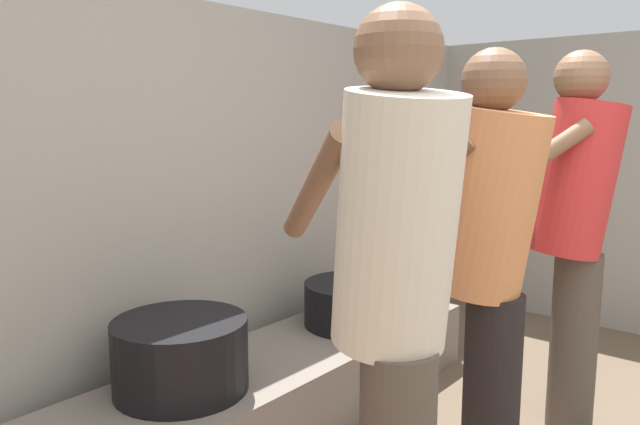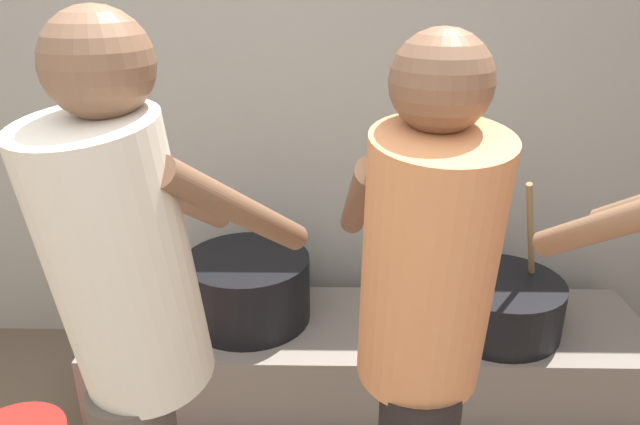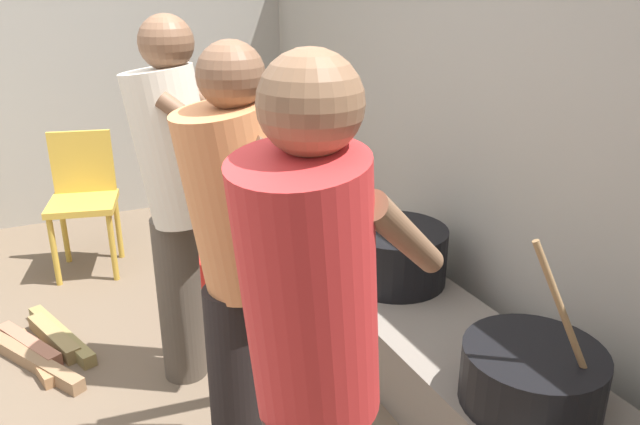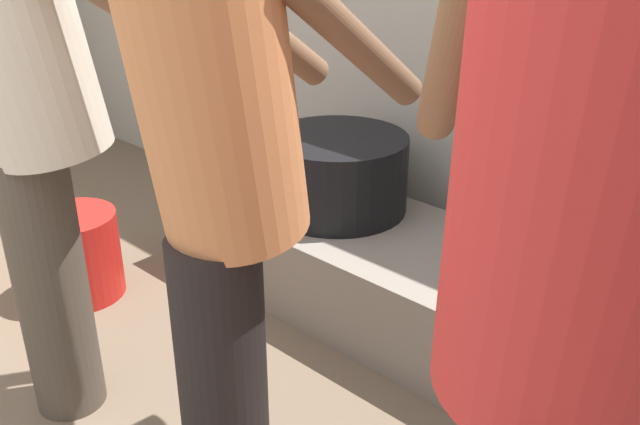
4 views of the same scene
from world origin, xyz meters
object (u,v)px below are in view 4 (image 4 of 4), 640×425
cook_in_cream_shirt (30,96)px  bucket_red_plastic (77,255)px  cooking_pot_main (608,286)px  cooking_pot_secondary (337,173)px  cook_in_red_shirt (561,302)px  cook_in_orange_shirt (221,168)px

cook_in_cream_shirt → bucket_red_plastic: cook_in_cream_shirt is taller
cooking_pot_main → cooking_pot_secondary: cooking_pot_main is taller
cook_in_red_shirt → cook_in_cream_shirt: (-1.40, 0.01, -0.00)m
cooking_pot_secondary → cook_in_cream_shirt: 1.15m
cooking_pot_main → cook_in_cream_shirt: 1.59m
cooking_pot_secondary → cook_in_orange_shirt: size_ratio=0.32×
cooking_pot_main → cook_in_orange_shirt: size_ratio=0.42×
cook_in_orange_shirt → cook_in_red_shirt: cook_in_red_shirt is taller
cook_in_orange_shirt → cook_in_cream_shirt: (-0.67, -0.05, 0.03)m
cooking_pot_secondary → bucket_red_plastic: size_ratio=1.58×
cook_in_red_shirt → cook_in_cream_shirt: cook_in_red_shirt is taller
cooking_pot_main → bucket_red_plastic: cooking_pot_main is taller
cook_in_orange_shirt → cook_in_red_shirt: size_ratio=0.97×
cook_in_orange_shirt → bucket_red_plastic: cook_in_orange_shirt is taller
bucket_red_plastic → cooking_pot_secondary: bearing=47.3°
cooking_pot_secondary → cook_in_cream_shirt: size_ratio=0.32×
cook_in_orange_shirt → cook_in_cream_shirt: bearing=-175.6°
cooking_pot_main → cook_in_red_shirt: bearing=-75.8°
bucket_red_plastic → cook_in_red_shirt: bearing=-9.4°
cooking_pot_main → bucket_red_plastic: bearing=-158.9°
cooking_pot_secondary → cook_in_red_shirt: size_ratio=0.32×
cook_in_orange_shirt → cook_in_red_shirt: 0.73m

